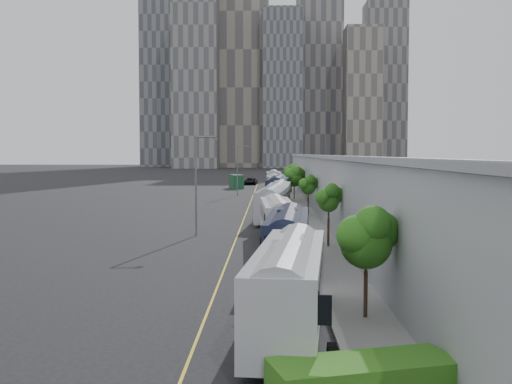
{
  "coord_description": "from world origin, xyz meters",
  "views": [
    {
      "loc": [
        1.37,
        -19.49,
        7.38
      ],
      "look_at": [
        -0.15,
        52.97,
        3.0
      ],
      "focal_mm": 45.0,
      "sensor_mm": 36.0,
      "label": 1
    }
  ],
  "objects_px": {
    "bus_0": "(290,294)",
    "suv": "(251,181)",
    "shipping_container": "(236,182)",
    "bus_3": "(273,207)",
    "bus_1": "(288,243)",
    "bus_5": "(278,192)",
    "bus_2": "(277,223)",
    "street_lamp_far": "(238,167)",
    "bus_7": "(274,183)",
    "bus_4": "(279,199)",
    "bus_6": "(275,187)",
    "street_lamp_near": "(198,178)"
  },
  "relations": [
    {
      "from": "suv",
      "to": "shipping_container",
      "type": "bearing_deg",
      "value": -93.51
    },
    {
      "from": "bus_4",
      "to": "bus_5",
      "type": "bearing_deg",
      "value": 93.03
    },
    {
      "from": "bus_6",
      "to": "street_lamp_near",
      "type": "xyz_separation_m",
      "value": [
        -7.38,
        -53.64,
        3.6
      ]
    },
    {
      "from": "bus_2",
      "to": "shipping_container",
      "type": "distance_m",
      "value": 81.38
    },
    {
      "from": "street_lamp_far",
      "to": "bus_1",
      "type": "bearing_deg",
      "value": -84.6
    },
    {
      "from": "bus_2",
      "to": "bus_3",
      "type": "distance_m",
      "value": 15.51
    },
    {
      "from": "bus_6",
      "to": "street_lamp_far",
      "type": "height_order",
      "value": "street_lamp_far"
    },
    {
      "from": "bus_1",
      "to": "bus_7",
      "type": "height_order",
      "value": "bus_7"
    },
    {
      "from": "street_lamp_near",
      "to": "street_lamp_far",
      "type": "xyz_separation_m",
      "value": [
        0.99,
        54.25,
        -0.1
      ]
    },
    {
      "from": "bus_0",
      "to": "bus_7",
      "type": "relative_size",
      "value": 0.95
    },
    {
      "from": "suv",
      "to": "bus_7",
      "type": "bearing_deg",
      "value": -73.52
    },
    {
      "from": "bus_4",
      "to": "shipping_container",
      "type": "distance_m",
      "value": 53.03
    },
    {
      "from": "bus_0",
      "to": "bus_2",
      "type": "height_order",
      "value": "bus_0"
    },
    {
      "from": "bus_0",
      "to": "bus_6",
      "type": "height_order",
      "value": "bus_0"
    },
    {
      "from": "bus_5",
      "to": "bus_7",
      "type": "relative_size",
      "value": 1.02
    },
    {
      "from": "bus_2",
      "to": "bus_5",
      "type": "relative_size",
      "value": 0.89
    },
    {
      "from": "bus_4",
      "to": "suv",
      "type": "xyz_separation_m",
      "value": [
        -5.69,
        68.81,
        -0.78
      ]
    },
    {
      "from": "bus_0",
      "to": "shipping_container",
      "type": "height_order",
      "value": "bus_0"
    },
    {
      "from": "bus_3",
      "to": "street_lamp_near",
      "type": "distance_m",
      "value": 14.13
    },
    {
      "from": "bus_4",
      "to": "suv",
      "type": "bearing_deg",
      "value": 97.82
    },
    {
      "from": "bus_2",
      "to": "bus_3",
      "type": "xyz_separation_m",
      "value": [
        -0.31,
        15.51,
        0.09
      ]
    },
    {
      "from": "bus_7",
      "to": "suv",
      "type": "bearing_deg",
      "value": 100.95
    },
    {
      "from": "street_lamp_far",
      "to": "suv",
      "type": "bearing_deg",
      "value": 88.59
    },
    {
      "from": "bus_2",
      "to": "street_lamp_far",
      "type": "distance_m",
      "value": 58.28
    },
    {
      "from": "bus_5",
      "to": "suv",
      "type": "xyz_separation_m",
      "value": [
        -5.7,
        57.09,
        -0.9
      ]
    },
    {
      "from": "bus_1",
      "to": "street_lamp_near",
      "type": "bearing_deg",
      "value": 119.64
    },
    {
      "from": "bus_3",
      "to": "shipping_container",
      "type": "distance_m",
      "value": 65.92
    },
    {
      "from": "bus_2",
      "to": "street_lamp_near",
      "type": "xyz_separation_m",
      "value": [
        -7.04,
        3.61,
        3.62
      ]
    },
    {
      "from": "bus_7",
      "to": "shipping_container",
      "type": "distance_m",
      "value": 12.68
    },
    {
      "from": "bus_7",
      "to": "shipping_container",
      "type": "bearing_deg",
      "value": 127.58
    },
    {
      "from": "bus_4",
      "to": "street_lamp_far",
      "type": "height_order",
      "value": "street_lamp_far"
    },
    {
      "from": "bus_1",
      "to": "bus_6",
      "type": "height_order",
      "value": "bus_1"
    },
    {
      "from": "street_lamp_near",
      "to": "bus_0",
      "type": "bearing_deg",
      "value": -76.84
    },
    {
      "from": "bus_0",
      "to": "bus_1",
      "type": "height_order",
      "value": "bus_0"
    },
    {
      "from": "bus_3",
      "to": "street_lamp_far",
      "type": "xyz_separation_m",
      "value": [
        -5.74,
        42.35,
        3.43
      ]
    },
    {
      "from": "bus_2",
      "to": "bus_4",
      "type": "distance_m",
      "value": 28.64
    },
    {
      "from": "bus_4",
      "to": "bus_3",
      "type": "bearing_deg",
      "value": -90.93
    },
    {
      "from": "shipping_container",
      "to": "bus_3",
      "type": "bearing_deg",
      "value": -97.24
    },
    {
      "from": "bus_1",
      "to": "bus_4",
      "type": "bearing_deg",
      "value": 93.58
    },
    {
      "from": "bus_0",
      "to": "bus_3",
      "type": "height_order",
      "value": "bus_3"
    },
    {
      "from": "bus_2",
      "to": "bus_6",
      "type": "xyz_separation_m",
      "value": [
        0.34,
        57.24,
        0.03
      ]
    },
    {
      "from": "bus_5",
      "to": "bus_3",
      "type": "bearing_deg",
      "value": -87.94
    },
    {
      "from": "bus_3",
      "to": "street_lamp_far",
      "type": "relative_size",
      "value": 1.52
    },
    {
      "from": "bus_0",
      "to": "bus_1",
      "type": "bearing_deg",
      "value": 94.24
    },
    {
      "from": "bus_0",
      "to": "street_lamp_far",
      "type": "xyz_separation_m",
      "value": [
        -6.22,
        85.07,
        3.45
      ]
    },
    {
      "from": "bus_6",
      "to": "street_lamp_far",
      "type": "distance_m",
      "value": 7.31
    },
    {
      "from": "bus_2",
      "to": "bus_5",
      "type": "height_order",
      "value": "bus_5"
    },
    {
      "from": "bus_4",
      "to": "street_lamp_near",
      "type": "height_order",
      "value": "street_lamp_near"
    },
    {
      "from": "bus_0",
      "to": "suv",
      "type": "bearing_deg",
      "value": 98.07
    },
    {
      "from": "bus_6",
      "to": "bus_5",
      "type": "bearing_deg",
      "value": -91.98
    }
  ]
}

